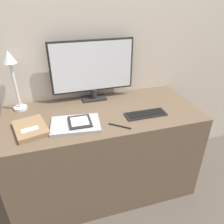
% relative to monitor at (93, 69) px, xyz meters
% --- Properties ---
extents(ground_plane, '(10.00, 10.00, 0.00)m').
position_rel_monitor_xyz_m(ground_plane, '(0.01, -0.48, -0.96)').
color(ground_plane, brown).
extents(wall_back, '(3.60, 0.05, 2.40)m').
position_rel_monitor_xyz_m(wall_back, '(0.01, 0.10, 0.24)').
color(wall_back, beige).
rests_on(wall_back, ground_plane).
extents(desk, '(1.36, 0.61, 0.71)m').
position_rel_monitor_xyz_m(desk, '(0.01, -0.23, -0.60)').
color(desk, brown).
rests_on(desk, ground_plane).
extents(monitor, '(0.62, 0.11, 0.45)m').
position_rel_monitor_xyz_m(monitor, '(0.00, 0.00, 0.00)').
color(monitor, '#262626').
rests_on(monitor, desk).
extents(keyboard, '(0.28, 0.10, 0.01)m').
position_rel_monitor_xyz_m(keyboard, '(0.29, -0.35, -0.24)').
color(keyboard, '#282828').
rests_on(keyboard, desk).
extents(laptop, '(0.33, 0.25, 0.02)m').
position_rel_monitor_xyz_m(laptop, '(-0.19, -0.34, -0.24)').
color(laptop, '#A3A3A8').
rests_on(laptop, desk).
extents(ereader, '(0.14, 0.16, 0.01)m').
position_rel_monitor_xyz_m(ereader, '(-0.17, -0.34, -0.22)').
color(ereader, black).
rests_on(ereader, laptop).
extents(desk_lamp, '(0.09, 0.09, 0.42)m').
position_rel_monitor_xyz_m(desk_lamp, '(-0.54, -0.02, 0.04)').
color(desk_lamp, white).
rests_on(desk_lamp, desk).
extents(notebook, '(0.23, 0.28, 0.03)m').
position_rel_monitor_xyz_m(notebook, '(-0.47, -0.32, -0.23)').
color(notebook, '#93704C').
rests_on(notebook, desk).
extents(pen, '(0.12, 0.10, 0.01)m').
position_rel_monitor_xyz_m(pen, '(0.07, -0.44, -0.24)').
color(pen, black).
rests_on(pen, desk).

